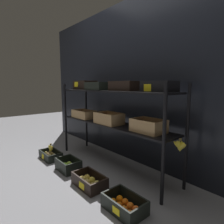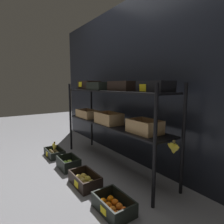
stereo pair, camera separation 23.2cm
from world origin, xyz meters
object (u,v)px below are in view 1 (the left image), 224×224
Objects in this scene: crate_ground_tangerine at (124,205)px; crate_ground_apple_green at (68,166)px; crate_ground_apple_gold at (89,182)px; display_rack at (112,106)px; crate_ground_kiwi at (51,155)px; banana_bunch_loose at (51,148)px.

crate_ground_apple_green is at bearing -180.00° from crate_ground_tangerine.
crate_ground_apple_gold is at bearing -178.87° from crate_ground_tangerine.
crate_ground_kiwi is at bearing -145.72° from display_rack.
display_rack is 1.15m from crate_ground_kiwi.
crate_ground_apple_gold is (0.97, 0.01, 0.01)m from crate_ground_kiwi.
crate_ground_apple_green is at bearing 2.78° from banana_bunch_loose.
banana_bunch_loose reaches higher than crate_ground_kiwi.
crate_ground_kiwi is 0.50m from crate_ground_apple_green.
crate_ground_kiwi is 0.97m from crate_ground_apple_gold.
crate_ground_tangerine is 2.81× the size of banana_bunch_loose.
crate_ground_kiwi is at bearing -179.62° from crate_ground_apple_gold.
banana_bunch_loose is (-0.71, -0.51, -0.62)m from display_rack.
banana_bunch_loose is (0.03, -0.01, 0.11)m from crate_ground_kiwi.
crate_ground_kiwi is 0.12m from banana_bunch_loose.
crate_ground_apple_green is (0.50, 0.02, 0.01)m from crate_ground_kiwi.
crate_ground_apple_gold is (0.23, -0.50, -0.72)m from display_rack.
crate_ground_apple_green is at bearing 178.80° from crate_ground_apple_gold.
crate_ground_apple_green reaches higher than crate_ground_tangerine.
display_rack is at bearing 63.96° from crate_ground_apple_green.
crate_ground_tangerine is at bearing 0.91° from banana_bunch_loose.
crate_ground_kiwi is (-0.74, -0.50, -0.73)m from display_rack.
crate_ground_kiwi is at bearing 168.56° from banana_bunch_loose.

